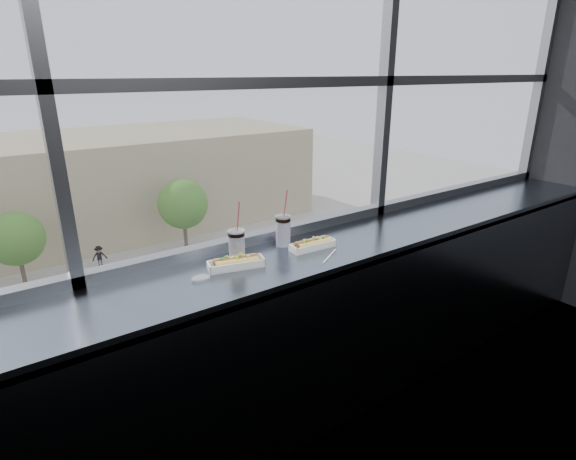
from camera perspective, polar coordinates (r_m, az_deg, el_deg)
wall_back_lower at (r=2.92m, az=-3.61°, el=-11.65°), size 6.00×0.00×6.00m
window_glass at (r=2.53m, az=-4.80°, el=24.94°), size 6.00×0.00×6.00m
window_mullions at (r=2.51m, az=-4.54°, el=24.98°), size 6.00×0.08×2.40m
counter at (r=2.47m, az=-0.49°, el=-4.05°), size 6.00×0.55×0.06m
counter_fascia at (r=2.56m, az=2.95°, el=-16.70°), size 6.00×0.04×1.04m
hotdog_tray_left at (r=2.33m, az=-6.61°, el=-4.12°), size 0.30×0.16×0.07m
hotdog_tray_right at (r=2.57m, az=3.17°, el=-1.78°), size 0.28×0.10×0.07m
soda_cup_left at (r=2.37m, az=-6.53°, el=-1.85°), size 0.09×0.09×0.34m
soda_cup_right at (r=2.59m, az=-0.63°, el=0.10°), size 0.09×0.09×0.34m
loose_straw at (r=2.47m, az=5.31°, el=-3.30°), size 0.18×0.11×0.01m
wrapper at (r=2.23m, az=-11.02°, el=-5.95°), size 0.10×0.07×0.02m
plaza_ground at (r=47.49m, az=-32.18°, el=0.51°), size 120.00×120.00×0.00m
street_asphalt at (r=25.72m, az=-27.95°, el=-13.43°), size 80.00×10.00×0.06m
far_sidewalk at (r=32.86m, az=-30.04°, el=-6.63°), size 80.00×6.00×0.04m
far_building at (r=41.17m, az=-32.57°, el=3.74°), size 50.00×14.00×8.00m
car_near_e at (r=25.82m, az=2.02°, el=-8.12°), size 3.01×6.24×2.02m
car_near_c at (r=21.74m, az=-25.56°, el=-15.65°), size 3.80×7.24×2.30m
car_near_d at (r=22.65m, az=-13.47°, el=-12.72°), size 3.31×6.84×2.21m
pedestrian_c at (r=33.94m, az=-22.85°, el=-2.89°), size 0.84×0.63×1.89m
tree_center at (r=31.64m, az=-31.28°, el=-0.97°), size 3.30×3.30×5.16m
tree_right at (r=33.68m, az=-13.20°, el=3.22°), size 3.66×3.66×5.72m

